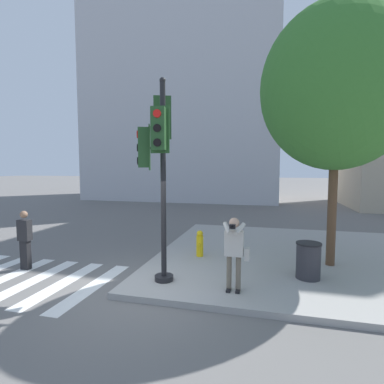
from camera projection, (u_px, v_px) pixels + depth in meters
The scene contains 10 objects.
ground_plane at pixel (139, 293), 6.75m from camera, with size 160.00×160.00×0.00m, color slate.
sidewalk_corner at pixel (291, 256), 9.26m from camera, with size 8.00×8.00×0.14m.
crosswalk_stripes at pixel (21, 278), 7.60m from camera, with size 4.52×3.00×0.01m.
traffic_signal_pole at pixel (158, 153), 6.85m from camera, with size 0.83×1.17×4.70m.
person_photographer at pixel (235, 248), 6.43m from camera, with size 0.58×0.54×1.60m.
pedestrian_distant at pixel (25, 238), 8.23m from camera, with size 0.34×0.20×1.63m.
street_tree at pixel (337, 88), 7.84m from camera, with size 3.94×3.94×6.93m.
fire_hydrant at pixel (200, 243), 9.01m from camera, with size 0.21×0.27×0.78m.
trash_bin at pixel (308, 260), 7.20m from camera, with size 0.59×0.59×0.88m.
building_left at pixel (186, 78), 27.35m from camera, with size 16.71×9.37×21.88m.
Camera 1 is at (2.78, -6.04, 2.82)m, focal length 28.00 mm.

